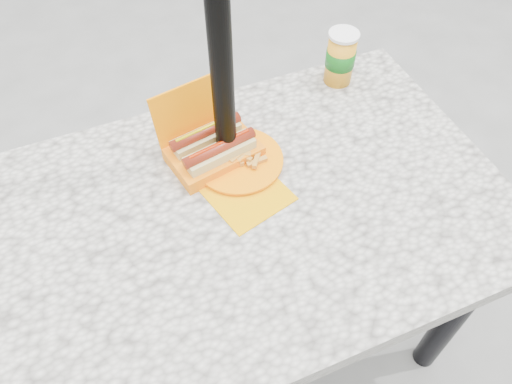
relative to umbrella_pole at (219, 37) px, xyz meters
name	(u,v)px	position (x,y,z in m)	size (l,w,h in m)	color
ground	(253,333)	(0.00, -0.16, -1.10)	(60.00, 60.00, 0.00)	slate
picnic_table	(252,231)	(0.00, -0.16, -0.46)	(1.20, 0.80, 0.75)	beige
umbrella_pole	(219,37)	(0.00, 0.00, 0.00)	(0.05, 0.05, 2.20)	black
hotdog_box	(212,146)	(-0.03, 0.02, -0.31)	(0.24, 0.20, 0.18)	#FF8100
fries_plate	(239,162)	(0.02, -0.03, -0.34)	(0.23, 0.31, 0.04)	#E49900
soda_cup	(340,58)	(0.40, 0.16, -0.27)	(0.08, 0.08, 0.16)	orange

